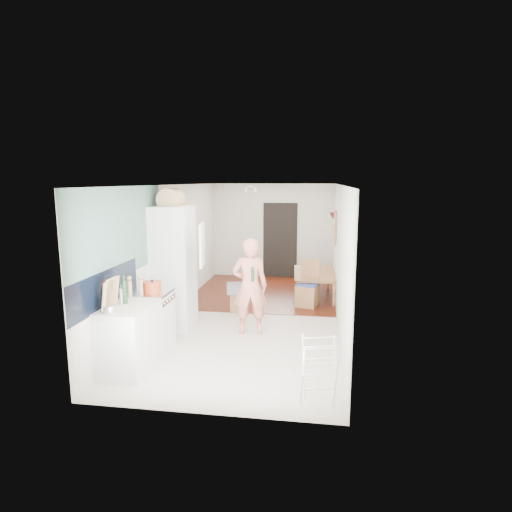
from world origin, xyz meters
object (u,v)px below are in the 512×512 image
(dining_chair, at_px, (307,284))
(dining_table, at_px, (316,286))
(drying_rack, at_px, (319,372))
(person, at_px, (250,278))
(stool, at_px, (238,302))

(dining_chair, bearing_deg, dining_table, 91.91)
(dining_table, xyz_separation_m, drying_rack, (0.09, -4.67, 0.14))
(person, relative_size, stool, 4.98)
(person, xyz_separation_m, dining_chair, (0.92, 1.71, -0.48))
(person, height_order, drying_rack, person)
(dining_table, relative_size, drying_rack, 1.78)
(dining_table, distance_m, dining_chair, 0.83)
(person, height_order, dining_table, person)
(person, distance_m, dining_table, 2.81)
(dining_chair, distance_m, drying_rack, 3.91)
(dining_chair, xyz_separation_m, stool, (-1.36, -0.52, -0.29))
(dining_table, height_order, dining_chair, dining_chair)
(drying_rack, bearing_deg, stool, 100.95)
(stool, relative_size, drying_rack, 0.51)
(person, xyz_separation_m, stool, (-0.44, 1.18, -0.77))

